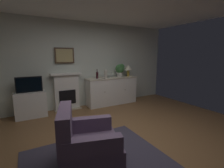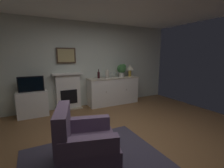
# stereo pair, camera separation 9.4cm
# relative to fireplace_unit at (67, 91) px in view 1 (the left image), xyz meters

# --- Properties ---
(ground_plane) EXTENTS (6.20, 5.10, 0.10)m
(ground_plane) POSITION_rel_fireplace_unit_xyz_m (0.59, -2.39, -0.60)
(ground_plane) COLOR brown
(ground_plane) RESTS_ON ground
(wall_rear) EXTENTS (6.20, 0.06, 2.62)m
(wall_rear) POSITION_rel_fireplace_unit_xyz_m (0.59, 0.13, 0.76)
(wall_rear) COLOR silver
(wall_rear) RESTS_ON ground_plane
(area_rug) EXTENTS (2.11, 1.87, 0.02)m
(area_rug) POSITION_rel_fireplace_unit_xyz_m (-0.19, -2.78, -0.54)
(area_rug) COLOR #383342
(area_rug) RESTS_ON ground_plane
(fireplace_unit) EXTENTS (0.87, 0.30, 1.10)m
(fireplace_unit) POSITION_rel_fireplace_unit_xyz_m (0.00, 0.00, 0.00)
(fireplace_unit) COLOR white
(fireplace_unit) RESTS_ON ground_plane
(framed_picture) EXTENTS (0.55, 0.04, 0.45)m
(framed_picture) POSITION_rel_fireplace_unit_xyz_m (0.00, 0.05, 1.05)
(framed_picture) COLOR #473323
(sideboard_cabinet) EXTENTS (1.71, 0.49, 0.90)m
(sideboard_cabinet) POSITION_rel_fireplace_unit_xyz_m (1.44, -0.18, -0.10)
(sideboard_cabinet) COLOR white
(sideboard_cabinet) RESTS_ON ground_plane
(table_lamp) EXTENTS (0.26, 0.26, 0.40)m
(table_lamp) POSITION_rel_fireplace_unit_xyz_m (2.08, -0.18, 0.63)
(table_lamp) COLOR #B79338
(table_lamp) RESTS_ON sideboard_cabinet
(wine_bottle) EXTENTS (0.08, 0.08, 0.29)m
(wine_bottle) POSITION_rel_fireplace_unit_xyz_m (0.94, -0.14, 0.45)
(wine_bottle) COLOR #331419
(wine_bottle) RESTS_ON sideboard_cabinet
(wine_glass_left) EXTENTS (0.07, 0.07, 0.16)m
(wine_glass_left) POSITION_rel_fireplace_unit_xyz_m (1.36, -0.16, 0.47)
(wine_glass_left) COLOR silver
(wine_glass_left) RESTS_ON sideboard_cabinet
(wine_glass_center) EXTENTS (0.07, 0.07, 0.16)m
(wine_glass_center) POSITION_rel_fireplace_unit_xyz_m (1.47, -0.16, 0.47)
(wine_glass_center) COLOR silver
(wine_glass_center) RESTS_ON sideboard_cabinet
(wine_glass_right) EXTENTS (0.07, 0.07, 0.16)m
(wine_glass_right) POSITION_rel_fireplace_unit_xyz_m (1.58, -0.21, 0.47)
(wine_glass_right) COLOR silver
(wine_glass_right) RESTS_ON sideboard_cabinet
(vase_decorative) EXTENTS (0.11, 0.11, 0.28)m
(vase_decorative) POSITION_rel_fireplace_unit_xyz_m (1.19, -0.23, 0.49)
(vase_decorative) COLOR beige
(vase_decorative) RESTS_ON sideboard_cabinet
(tv_cabinet) EXTENTS (0.75, 0.42, 0.68)m
(tv_cabinet) POSITION_rel_fireplace_unit_xyz_m (-0.97, -0.16, -0.21)
(tv_cabinet) COLOR white
(tv_cabinet) RESTS_ON ground_plane
(tv_set) EXTENTS (0.62, 0.07, 0.40)m
(tv_set) POSITION_rel_fireplace_unit_xyz_m (-0.98, -0.19, 0.33)
(tv_set) COLOR black
(tv_set) RESTS_ON tv_cabinet
(potted_plant_small) EXTENTS (0.30, 0.30, 0.43)m
(potted_plant_small) POSITION_rel_fireplace_unit_xyz_m (1.79, -0.13, 0.60)
(potted_plant_small) COLOR beige
(potted_plant_small) RESTS_ON sideboard_cabinet
(armchair) EXTENTS (0.98, 0.95, 0.92)m
(armchair) POSITION_rel_fireplace_unit_xyz_m (-0.37, -2.73, -0.17)
(armchair) COLOR #604C66
(armchair) RESTS_ON ground_plane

